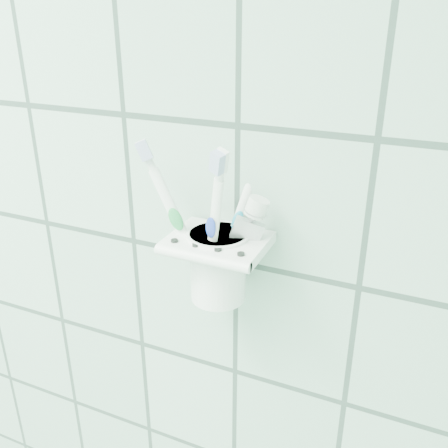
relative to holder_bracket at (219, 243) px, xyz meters
name	(u,v)px	position (x,y,z in m)	size (l,w,h in m)	color
holder_bracket	(219,243)	(0.00, 0.00, 0.00)	(0.12, 0.10, 0.04)	white
cup	(218,263)	(0.00, 0.00, -0.03)	(0.08, 0.08, 0.09)	white
toothbrush_pink	(209,218)	(-0.01, -0.01, 0.03)	(0.09, 0.02, 0.20)	white
toothbrush_blue	(213,223)	(-0.01, 0.00, 0.02)	(0.04, 0.07, 0.18)	white
toothbrush_orange	(206,212)	(-0.02, 0.00, 0.04)	(0.05, 0.06, 0.21)	white
toothpaste_tube	(222,237)	(0.00, 0.00, 0.01)	(0.07, 0.04, 0.14)	silver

